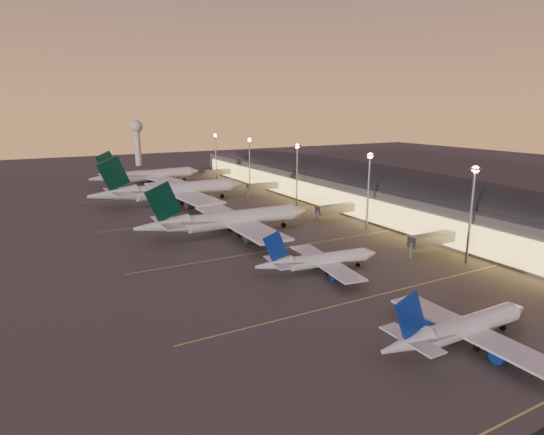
{
  "coord_description": "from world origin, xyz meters",
  "views": [
    {
      "loc": [
        -64.29,
        -75.33,
        39.85
      ],
      "look_at": [
        2.0,
        45.0,
        7.0
      ],
      "focal_mm": 30.0,
      "sensor_mm": 36.0,
      "label": 1
    }
  ],
  "objects_px": {
    "airliner_wide_far": "(148,176)",
    "baggage_tug_a": "(513,317)",
    "radar_tower": "(137,135)",
    "airliner_narrow_north": "(318,261)",
    "airliner_wide_near": "(228,220)",
    "airliner_narrow_south": "(460,329)",
    "airliner_wide_mid": "(172,191)"
  },
  "relations": [
    {
      "from": "airliner_narrow_north",
      "to": "baggage_tug_a",
      "type": "distance_m",
      "value": 43.93
    },
    {
      "from": "airliner_wide_near",
      "to": "airliner_narrow_south",
      "type": "bearing_deg",
      "value": -85.41
    },
    {
      "from": "airliner_narrow_south",
      "to": "airliner_wide_far",
      "type": "bearing_deg",
      "value": 91.12
    },
    {
      "from": "radar_tower",
      "to": "baggage_tug_a",
      "type": "bearing_deg",
      "value": -88.82
    },
    {
      "from": "airliner_wide_near",
      "to": "radar_tower",
      "type": "height_order",
      "value": "radar_tower"
    },
    {
      "from": "airliner_narrow_south",
      "to": "radar_tower",
      "type": "bearing_deg",
      "value": 87.62
    },
    {
      "from": "airliner_wide_near",
      "to": "airliner_wide_mid",
      "type": "distance_m",
      "value": 57.73
    },
    {
      "from": "baggage_tug_a",
      "to": "airliner_wide_mid",
      "type": "bearing_deg",
      "value": 88.79
    },
    {
      "from": "airliner_narrow_south",
      "to": "airliner_narrow_north",
      "type": "distance_m",
      "value": 41.76
    },
    {
      "from": "radar_tower",
      "to": "airliner_narrow_south",
      "type": "bearing_deg",
      "value": -92.34
    },
    {
      "from": "airliner_narrow_south",
      "to": "airliner_wide_mid",
      "type": "relative_size",
      "value": 0.51
    },
    {
      "from": "airliner_narrow_north",
      "to": "airliner_wide_near",
      "type": "distance_m",
      "value": 43.43
    },
    {
      "from": "airliner_narrow_south",
      "to": "baggage_tug_a",
      "type": "xyz_separation_m",
      "value": [
        17.71,
        1.86,
        -2.8
      ]
    },
    {
      "from": "airliner_wide_far",
      "to": "baggage_tug_a",
      "type": "xyz_separation_m",
      "value": [
        21.66,
        -195.52,
        -4.62
      ]
    },
    {
      "from": "airliner_narrow_north",
      "to": "baggage_tug_a",
      "type": "bearing_deg",
      "value": -58.26
    },
    {
      "from": "airliner_narrow_south",
      "to": "radar_tower",
      "type": "xyz_separation_m",
      "value": [
        11.81,
        288.61,
        18.65
      ]
    },
    {
      "from": "airliner_wide_mid",
      "to": "baggage_tug_a",
      "type": "xyz_separation_m",
      "value": [
        25.01,
        -140.62,
        -5.24
      ]
    },
    {
      "from": "airliner_narrow_north",
      "to": "radar_tower",
      "type": "bearing_deg",
      "value": 94.34
    },
    {
      "from": "airliner_narrow_north",
      "to": "airliner_wide_near",
      "type": "xyz_separation_m",
      "value": [
        -5.68,
        43.02,
        1.83
      ]
    },
    {
      "from": "airliner_wide_near",
      "to": "baggage_tug_a",
      "type": "bearing_deg",
      "value": -73.51
    },
    {
      "from": "airliner_narrow_north",
      "to": "baggage_tug_a",
      "type": "height_order",
      "value": "airliner_narrow_north"
    },
    {
      "from": "radar_tower",
      "to": "baggage_tug_a",
      "type": "distance_m",
      "value": 287.6
    },
    {
      "from": "airliner_wide_near",
      "to": "airliner_wide_far",
      "type": "xyz_separation_m",
      "value": [
        2.23,
        112.62,
        0.14
      ]
    },
    {
      "from": "airliner_narrow_south",
      "to": "baggage_tug_a",
      "type": "bearing_deg",
      "value": 5.98
    },
    {
      "from": "radar_tower",
      "to": "baggage_tug_a",
      "type": "relative_size",
      "value": 9.74
    },
    {
      "from": "airliner_narrow_south",
      "to": "airliner_wide_mid",
      "type": "xyz_separation_m",
      "value": [
        -7.3,
        142.48,
        2.44
      ]
    },
    {
      "from": "airliner_narrow_north",
      "to": "baggage_tug_a",
      "type": "xyz_separation_m",
      "value": [
        18.21,
        -39.89,
        -2.65
      ]
    },
    {
      "from": "airliner_narrow_north",
      "to": "airliner_wide_mid",
      "type": "distance_m",
      "value": 100.99
    },
    {
      "from": "airliner_narrow_south",
      "to": "airliner_wide_far",
      "type": "distance_m",
      "value": 197.44
    },
    {
      "from": "airliner_narrow_south",
      "to": "airliner_wide_near",
      "type": "bearing_deg",
      "value": 94.14
    },
    {
      "from": "radar_tower",
      "to": "baggage_tug_a",
      "type": "height_order",
      "value": "radar_tower"
    },
    {
      "from": "airliner_narrow_south",
      "to": "airliner_wide_mid",
      "type": "height_order",
      "value": "airliner_wide_mid"
    }
  ]
}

